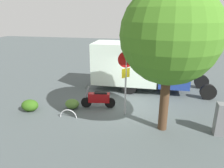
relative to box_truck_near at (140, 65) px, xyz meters
name	(u,v)px	position (x,y,z in m)	size (l,w,h in m)	color
ground_plane	(130,108)	(0.19, 3.04, -1.64)	(60.00, 60.00, 0.00)	#475051
box_truck_near	(140,65)	(0.00, 0.00, 0.00)	(7.42, 2.26, 2.99)	black
motorcycle	(99,98)	(1.81, 3.27, -1.12)	(1.80, 0.62, 1.20)	black
stop_sign	(126,73)	(0.35, 3.74, 0.45)	(0.71, 0.33, 3.13)	#9E9EA3
street_tree	(170,35)	(-1.42, 4.75, 2.32)	(3.80, 3.80, 5.88)	#47301E
utility_cabinet	(223,120)	(-3.78, 4.73, -0.95)	(0.61, 0.41, 1.37)	slate
bike_rack_hoop	(68,117)	(2.95, 4.65, -1.64)	(0.85, 0.85, 0.05)	#B7B7BC
shrub_near_sign	(72,104)	(3.15, 3.65, -1.39)	(0.73, 0.60, 0.50)	#4E7430
shrub_mid_verge	(30,105)	(5.14, 4.36, -1.34)	(0.86, 0.70, 0.59)	#2F5A16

